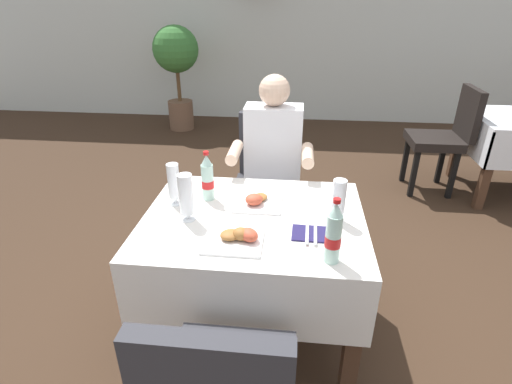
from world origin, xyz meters
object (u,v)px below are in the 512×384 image
at_px(background_chair_left, 446,134).
at_px(beer_glass_middle, 338,200).
at_px(beer_glass_right, 174,184).
at_px(cola_bottle_primary, 207,179).
at_px(plate_far_diner, 257,201).
at_px(napkin_cutlery_set, 311,233).
at_px(seated_diner_far, 272,164).
at_px(cola_bottle_secondary, 333,234).
at_px(chair_far_diner_seat, 267,179).
at_px(beer_glass_left, 186,197).
at_px(main_dining_table, 254,246).
at_px(plate_near_camera, 238,237).
at_px(potted_plant_corner, 177,61).

bearing_deg(background_chair_left, beer_glass_middle, -120.21).
height_order(beer_glass_middle, beer_glass_right, beer_glass_right).
distance_m(cola_bottle_primary, background_chair_left, 2.54).
distance_m(plate_far_diner, napkin_cutlery_set, 0.37).
distance_m(seated_diner_far, cola_bottle_secondary, 1.08).
relative_size(chair_far_diner_seat, cola_bottle_primary, 3.72).
relative_size(beer_glass_left, beer_glass_middle, 1.10).
height_order(main_dining_table, beer_glass_middle, beer_glass_middle).
xyz_separation_m(plate_near_camera, cola_bottle_primary, (-0.21, 0.37, 0.09)).
height_order(chair_far_diner_seat, background_chair_left, same).
xyz_separation_m(chair_far_diner_seat, cola_bottle_secondary, (0.34, -1.13, 0.30)).
relative_size(beer_glass_right, potted_plant_corner, 0.16).
bearing_deg(beer_glass_right, plate_far_diner, 5.75).
bearing_deg(beer_glass_left, napkin_cutlery_set, -6.84).
bearing_deg(background_chair_left, plate_far_diner, -129.85).
height_order(beer_glass_middle, cola_bottle_secondary, cola_bottle_secondary).
bearing_deg(chair_far_diner_seat, cola_bottle_secondary, -73.10).
bearing_deg(seated_diner_far, cola_bottle_primary, -117.96).
distance_m(plate_far_diner, cola_bottle_secondary, 0.57).
bearing_deg(background_chair_left, cola_bottle_secondary, -117.53).
distance_m(main_dining_table, background_chair_left, 2.48).
relative_size(plate_near_camera, napkin_cutlery_set, 1.31).
bearing_deg(cola_bottle_secondary, potted_plant_corner, 114.33).
bearing_deg(cola_bottle_secondary, napkin_cutlery_set, 112.04).
relative_size(plate_far_diner, cola_bottle_secondary, 0.86).
bearing_deg(potted_plant_corner, napkin_cutlery_set, -65.56).
bearing_deg(plate_far_diner, potted_plant_corner, 112.34).
bearing_deg(beer_glass_right, cola_bottle_primary, 25.02).
distance_m(plate_far_diner, beer_glass_left, 0.37).
height_order(chair_far_diner_seat, napkin_cutlery_set, chair_far_diner_seat).
distance_m(beer_glass_middle, potted_plant_corner, 4.01).
distance_m(main_dining_table, cola_bottle_primary, 0.41).
bearing_deg(background_chair_left, beer_glass_left, -132.28).
bearing_deg(beer_glass_right, beer_glass_left, -55.18).
xyz_separation_m(seated_diner_far, beer_glass_left, (-0.34, -0.77, 0.14)).
xyz_separation_m(plate_near_camera, background_chair_left, (1.57, 2.17, -0.20)).
bearing_deg(cola_bottle_primary, beer_glass_right, -154.98).
relative_size(main_dining_table, plate_near_camera, 4.19).
relative_size(napkin_cutlery_set, potted_plant_corner, 0.14).
relative_size(napkin_cutlery_set, background_chair_left, 0.20).
bearing_deg(beer_glass_middle, potted_plant_corner, 116.77).
distance_m(seated_diner_far, beer_glass_right, 0.78).
distance_m(plate_near_camera, beer_glass_right, 0.48).
relative_size(plate_near_camera, background_chair_left, 0.26).
height_order(beer_glass_left, cola_bottle_secondary, cola_bottle_secondary).
xyz_separation_m(seated_diner_far, potted_plant_corner, (-1.46, 2.87, 0.19)).
height_order(plate_far_diner, beer_glass_left, beer_glass_left).
bearing_deg(cola_bottle_secondary, beer_glass_right, 151.98).
relative_size(plate_far_diner, cola_bottle_primary, 0.92).
relative_size(beer_glass_left, beer_glass_right, 1.07).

